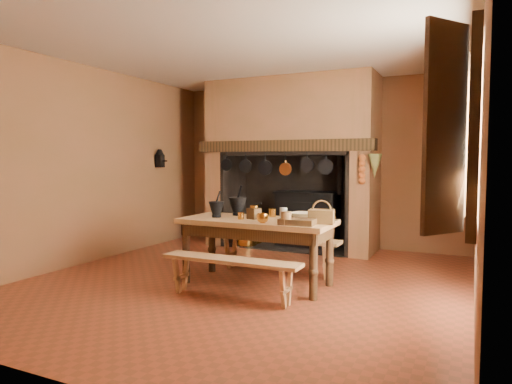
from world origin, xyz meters
TOP-DOWN VIEW (x-y plane):
  - floor at (0.00, 0.00)m, footprint 5.50×5.50m
  - ceiling at (0.00, 0.00)m, footprint 5.50×5.50m
  - back_wall at (0.00, 2.75)m, footprint 5.00×0.02m
  - wall_left at (-2.50, 0.00)m, footprint 0.02×5.50m
  - wall_right at (2.50, 0.00)m, footprint 0.02×5.50m
  - wall_front at (0.00, -2.75)m, footprint 5.00×0.02m
  - chimney_breast at (-0.30, 2.31)m, footprint 2.95×0.96m
  - iron_range at (-0.04, 2.45)m, footprint 1.12×0.55m
  - hearth_pans at (-1.05, 2.22)m, footprint 0.51×0.62m
  - hanging_pans at (-0.34, 1.81)m, footprint 1.92×0.29m
  - onion_string at (1.00, 1.79)m, footprint 0.12×0.10m
  - herb_bunch at (1.18, 1.79)m, footprint 0.20×0.20m
  - window at (2.35, -0.40)m, footprint 0.39×1.75m
  - wall_coffee_mill at (-2.42, 1.55)m, footprint 0.23×0.16m
  - work_table at (0.18, -0.04)m, footprint 1.79×0.79m
  - bench_front at (0.18, -0.68)m, footprint 1.54×0.27m
  - bench_back at (0.18, 0.57)m, footprint 1.67×0.29m
  - mortar_large at (-0.19, 0.19)m, footprint 0.22×0.22m
  - mortar_small at (-0.33, -0.10)m, footprint 0.19×0.19m
  - coffee_grinder at (0.14, -0.03)m, footprint 0.19×0.16m
  - brass_mug_a at (0.02, -0.14)m, footprint 0.08×0.08m
  - brass_mug_b at (0.26, 0.22)m, footprint 0.11×0.11m
  - mixing_bowl at (0.64, 0.26)m, footprint 0.30×0.30m
  - stoneware_crock at (0.67, -0.34)m, footprint 0.14×0.14m
  - glass_jar at (0.53, -0.07)m, footprint 0.10×0.10m
  - wicker_basket at (0.97, -0.07)m, footprint 0.30×0.23m
  - wooden_tray at (0.77, -0.26)m, footprint 0.39×0.29m
  - brass_cup at (0.38, -0.30)m, footprint 0.17×0.17m

SIDE VIEW (x-z plane):
  - floor at x=0.00m, z-range 0.00..0.00m
  - hearth_pans at x=-1.05m, z-range -0.01..0.19m
  - bench_front at x=0.18m, z-range 0.11..0.54m
  - bench_back at x=0.18m, z-range 0.12..0.59m
  - iron_range at x=-0.04m, z-range -0.32..1.28m
  - work_table at x=0.18m, z-range 0.27..1.04m
  - wooden_tray at x=0.77m, z-range 0.77..0.84m
  - mixing_bowl at x=0.64m, z-range 0.77..0.85m
  - brass_mug_a at x=0.02m, z-range 0.77..0.85m
  - brass_mug_b at x=0.26m, z-range 0.77..0.87m
  - brass_cup at x=0.38m, z-range 0.77..0.88m
  - stoneware_crock at x=0.67m, z-range 0.77..0.92m
  - coffee_grinder at x=0.14m, z-range 0.75..0.95m
  - glass_jar at x=0.53m, z-range 0.77..0.93m
  - wicker_basket at x=0.97m, z-range 0.73..0.99m
  - mortar_small at x=-0.33m, z-range 0.72..1.04m
  - mortar_large at x=-0.19m, z-range 0.71..1.09m
  - onion_string at x=1.00m, z-range 1.10..1.56m
  - hanging_pans at x=-0.34m, z-range 1.23..1.50m
  - herb_bunch at x=1.18m, z-range 1.21..1.56m
  - back_wall at x=0.00m, z-range 0.00..2.80m
  - wall_left at x=-2.50m, z-range 0.00..2.80m
  - wall_right at x=2.50m, z-range 0.00..2.80m
  - wall_front at x=0.00m, z-range 0.00..2.80m
  - wall_coffee_mill at x=-2.42m, z-range 1.36..1.67m
  - window at x=2.35m, z-range 0.82..2.58m
  - chimney_breast at x=-0.30m, z-range 0.41..3.21m
  - ceiling at x=0.00m, z-range 2.80..2.80m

